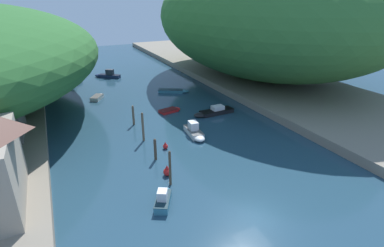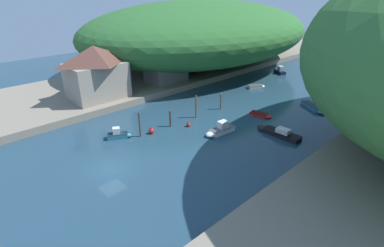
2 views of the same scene
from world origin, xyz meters
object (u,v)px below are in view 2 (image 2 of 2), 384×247
Objects in this scene: boathouse_shed at (166,68)px; channel_buoy_far at (151,131)px; boat_near_quay at (120,135)px; boat_far_upstream at (279,71)px; boat_mid_channel at (314,108)px; channel_buoy_near at (188,124)px; boat_red_skiff at (278,132)px; person_on_quay at (119,94)px; boat_yellow_tender at (311,77)px; waterfront_building at (96,72)px; boat_open_rowboat at (257,87)px; boat_small_dinghy at (261,115)px; boat_cabin_cruiser at (220,130)px.

boathouse_shed is 6.88× the size of channel_buoy_far.
boat_far_upstream reaches higher than boat_near_quay.
boat_mid_channel is 21.82m from channel_buoy_near.
boat_red_skiff is 17.40m from channel_buoy_far.
person_on_quay reaches higher than boat_near_quay.
boat_near_quay is 4.25m from channel_buoy_far.
person_on_quay reaches higher than boat_yellow_tender.
person_on_quay reaches higher than boat_mid_channel.
waterfront_building is 30.69m from boat_open_rowboat.
boat_red_skiff is (9.95, -28.72, -0.15)m from boat_yellow_tender.
waterfront_building reaches higher than boat_small_dinghy.
boathouse_shed reaches higher than boat_small_dinghy.
boat_small_dinghy is at bearing 67.02° from channel_buoy_far.
boat_mid_channel is 1.31× the size of boat_far_upstream.
channel_buoy_far is (-6.89, -16.24, 0.24)m from boat_small_dinghy.
person_on_quay reaches higher than boat_small_dinghy.
channel_buoy_near is 14.59m from person_on_quay.
boat_open_rowboat is at bearing 100.01° from channel_buoy_near.
boat_open_rowboat is 27.48m from channel_buoy_far.
waterfront_building is 23.51m from boat_cabin_cruiser.
boat_far_upstream reaches higher than channel_buoy_far.
boathouse_shed is 21.51m from channel_buoy_far.
channel_buoy_far is (-12.15, -12.46, 0.07)m from boat_red_skiff.
waterfront_building is at bearing 22.09° from boat_cabin_cruiser.
channel_buoy_far is (15.22, -14.84, -3.29)m from boathouse_shed.
boat_far_upstream is at bearing 29.77° from boat_red_skiff.
boat_cabin_cruiser is at bearing -85.85° from person_on_quay.
boat_near_quay reaches higher than boat_small_dinghy.
boat_cabin_cruiser is 35.36m from boat_far_upstream.
waterfront_building is 2.71× the size of boat_open_rowboat.
boathouse_shed is (0.31, 14.49, -1.93)m from waterfront_building.
channel_buoy_near is (-4.59, -1.69, -0.16)m from boat_cabin_cruiser.
boat_mid_channel is at bearing -99.31° from boat_cabin_cruiser.
waterfront_building is 5.17m from person_on_quay.
boat_yellow_tender is 34.47m from boat_cabin_cruiser.
boat_small_dinghy is at bearing 35.33° from waterfront_building.
boat_small_dinghy is at bearing -63.86° from person_on_quay.
waterfront_building is 44.81m from boat_yellow_tender.
boathouse_shed is 19.85m from channel_buoy_near.
channel_buoy_far is (-1.84, -5.28, 0.11)m from channel_buoy_near.
boat_near_quay is (0.24, -31.24, 0.18)m from boat_open_rowboat.
boat_mid_channel is at bearing 2.53° from boat_red_skiff.
boat_small_dinghy is 0.75× the size of boat_cabin_cruiser.
boat_small_dinghy is 2.15× the size of person_on_quay.
waterfront_building is 36.73m from boat_mid_channel.
boathouse_shed reaches higher than boat_far_upstream.
boat_cabin_cruiser is (8.26, 10.80, 0.03)m from boat_near_quay.
boat_far_upstream is 2.48× the size of person_on_quay.
boat_small_dinghy is 23.81m from person_on_quay.
boat_near_quay is 3.88× the size of channel_buoy_near.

